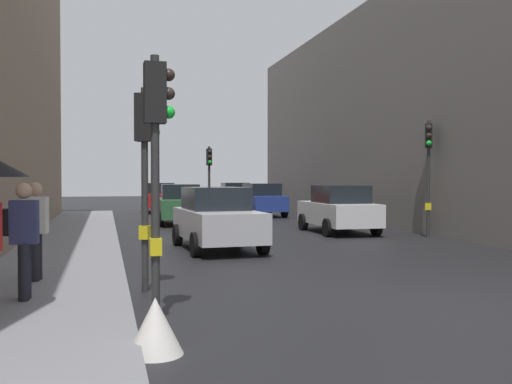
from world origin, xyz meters
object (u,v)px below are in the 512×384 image
car_green_estate (180,204)px  pedestrian_with_black_backpack (33,225)px  car_white_compact (338,209)px  traffic_light_far_median (209,169)px  pedestrian_with_grey_backpack (21,234)px  car_silver_hatchback (217,218)px  car_blue_van (261,200)px  traffic_light_near_left (157,138)px  car_red_sedan (160,198)px  car_dark_suv (235,196)px  traffic_light_mid_street (429,157)px  warning_sign_triangle (155,326)px  traffic_light_near_right (146,151)px

car_green_estate → pedestrian_with_black_backpack: bearing=-107.3°
car_white_compact → car_green_estate: (-5.13, 5.72, 0.00)m
traffic_light_far_median → pedestrian_with_black_backpack: traffic_light_far_median is taller
car_white_compact → pedestrian_with_grey_backpack: (-9.57, -10.32, 0.29)m
car_green_estate → car_silver_hatchback: same height
car_silver_hatchback → car_blue_van: bearing=69.8°
car_blue_van → pedestrian_with_black_backpack: 20.78m
traffic_light_near_left → pedestrian_with_grey_backpack: size_ratio=2.09×
car_red_sedan → pedestrian_with_grey_backpack: (-4.40, -25.53, 0.29)m
traffic_light_far_median → car_green_estate: bearing=-123.4°
car_dark_suv → car_white_compact: bearing=-89.4°
traffic_light_far_median → traffic_light_mid_street: 12.09m
car_blue_van → warning_sign_triangle: car_blue_van is taller
traffic_light_mid_street → pedestrian_with_grey_backpack: 14.52m
traffic_light_mid_street → car_silver_hatchback: bearing=-168.8°
traffic_light_far_median → car_red_sedan: size_ratio=0.86×
traffic_light_near_right → warning_sign_triangle: size_ratio=5.53×
car_white_compact → car_green_estate: 7.68m
car_white_compact → car_green_estate: same height
car_silver_hatchback → warning_sign_triangle: (-2.51, -9.33, -0.55)m
car_green_estate → pedestrian_with_grey_backpack: (-4.44, -16.04, 0.29)m
traffic_light_near_right → pedestrian_with_grey_backpack: 2.52m
traffic_light_far_median → warning_sign_triangle: size_ratio=5.57×
car_red_sedan → traffic_light_far_median: bearing=-74.8°
traffic_light_near_right → car_dark_suv: 27.21m
pedestrian_with_black_backpack → traffic_light_far_median: bearing=69.9°
traffic_light_mid_street → traffic_light_near_left: bearing=-137.0°
car_dark_suv → pedestrian_with_grey_backpack: (-9.40, -27.07, 0.29)m
traffic_light_near_left → car_blue_van: bearing=71.1°
car_silver_hatchback → car_red_sedan: bearing=89.6°
traffic_light_near_right → car_dark_suv: size_ratio=0.84×
pedestrian_with_grey_backpack → traffic_light_far_median: bearing=71.6°
car_blue_van → pedestrian_with_grey_backpack: (-9.31, -20.28, 0.29)m
traffic_light_near_left → car_red_sedan: size_ratio=0.88×
traffic_light_near_right → car_red_sedan: size_ratio=0.85×
traffic_light_far_median → car_dark_suv: size_ratio=0.84×
traffic_light_far_median → traffic_light_mid_street: (5.70, -10.67, 0.25)m
car_silver_hatchback → pedestrian_with_black_backpack: 6.52m
traffic_light_far_median → pedestrian_with_grey_backpack: size_ratio=2.04×
traffic_light_near_right → car_silver_hatchback: bearing=67.4°
traffic_light_far_median → car_dark_suv: (3.16, 8.29, -1.62)m
traffic_light_far_median → pedestrian_with_black_backpack: bearing=-110.1°
car_white_compact → warning_sign_triangle: 15.21m
traffic_light_near_right → car_dark_suv: (7.47, 26.11, -1.60)m
car_blue_van → traffic_light_far_median: bearing=-153.9°
car_blue_van → warning_sign_triangle: bearing=-108.1°
traffic_light_near_left → warning_sign_triangle: traffic_light_near_left is taller
car_white_compact → car_blue_van: (-0.26, 9.96, 0.00)m
car_dark_suv → pedestrian_with_grey_backpack: bearing=-109.2°
pedestrian_with_grey_backpack → pedestrian_with_black_backpack: bearing=90.8°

